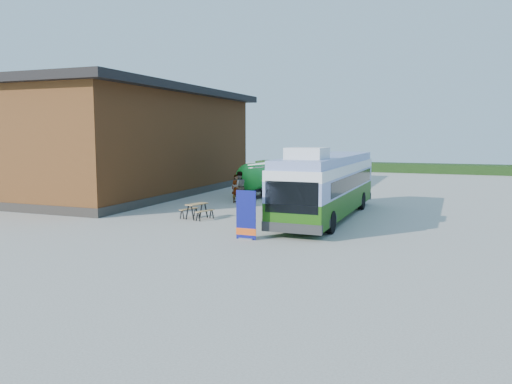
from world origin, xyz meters
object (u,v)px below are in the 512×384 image
at_px(banner, 246,220).
at_px(slurry_tanker, 266,176).
at_px(person_a, 237,188).
at_px(person_b, 239,187).
at_px(picnic_table, 197,207).
at_px(bus, 327,184).

distance_m(banner, slurry_tanker, 14.70).
bearing_deg(person_a, person_b, 29.22).
bearing_deg(slurry_tanker, picnic_table, -78.45).
bearing_deg(picnic_table, bus, 38.75).
xyz_separation_m(bus, banner, (-1.87, -6.37, -0.94)).
height_order(picnic_table, person_b, person_b).
height_order(person_a, slurry_tanker, slurry_tanker).
relative_size(bus, picnic_table, 7.40).
distance_m(banner, person_b, 11.26).
relative_size(bus, person_a, 6.84).
height_order(bus, person_a, bus).
bearing_deg(person_a, picnic_table, -116.59).
height_order(bus, slurry_tanker, bus).
bearing_deg(banner, slurry_tanker, 107.72).
bearing_deg(person_b, slurry_tanker, -135.68).
bearing_deg(person_b, picnic_table, 54.39).
bearing_deg(picnic_table, slurry_tanker, 105.62).
bearing_deg(bus, banner, -105.41).
relative_size(bus, banner, 5.98).
relative_size(banner, picnic_table, 1.24).
xyz_separation_m(bus, picnic_table, (-6.10, -2.61, -1.19)).
distance_m(person_a, slurry_tanker, 4.03).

